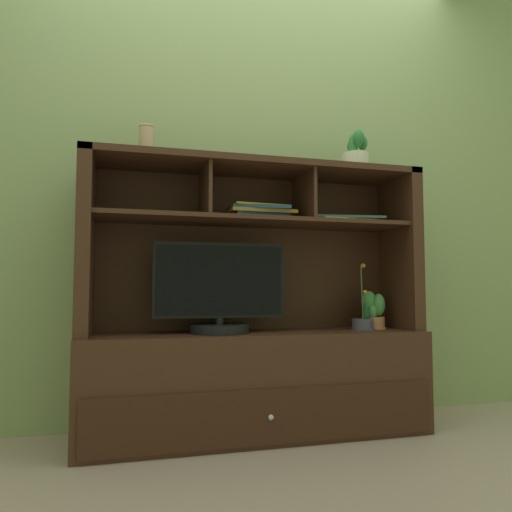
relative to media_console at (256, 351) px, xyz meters
The scene contains 10 objects.
floor_plane 0.40m from the media_console, 90.00° to the right, with size 6.00×6.00×0.02m, color tan.
back_wall 1.04m from the media_console, 90.00° to the left, with size 6.00×0.02×2.80m, color #899E66.
media_console is the anchor object (origin of this frame).
tv_monitor 0.33m from the media_console, 167.64° to the right, with size 0.61×0.27×0.42m.
potted_orchid 0.56m from the media_console, ahead, with size 0.12×0.12×0.33m.
potted_fern 0.66m from the media_console, ahead, with size 0.12×0.11×0.19m.
magazine_stack_left 0.80m from the media_console, ahead, with size 0.42×0.24×0.03m.
magazine_stack_centre 0.67m from the media_console, 47.84° to the left, with size 0.33×0.27×0.07m.
potted_succulent 1.11m from the media_console, ahead, with size 0.15×0.15×0.21m.
ceramic_vase 1.10m from the media_console, behind, with size 0.07×0.07×0.15m.
Camera 1 is at (-0.61, -2.25, 0.68)m, focal length 34.16 mm.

